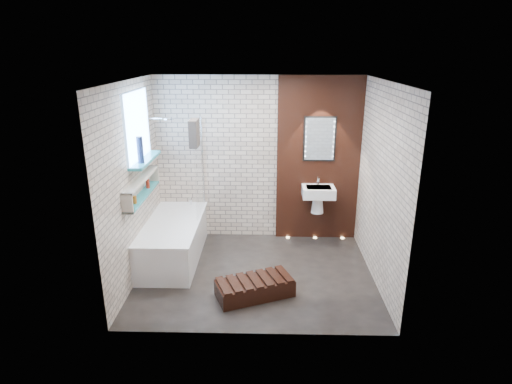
{
  "coord_description": "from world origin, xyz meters",
  "views": [
    {
      "loc": [
        0.14,
        -5.2,
        2.96
      ],
      "look_at": [
        0.0,
        0.15,
        1.15
      ],
      "focal_mm": 29.72,
      "sensor_mm": 36.0,
      "label": 1
    }
  ],
  "objects_px": {
    "bathtub": "(174,240)",
    "washbasin": "(318,195)",
    "bath_screen": "(199,167)",
    "led_mirror": "(320,139)",
    "walnut_step": "(255,288)"
  },
  "relations": [
    {
      "from": "bath_screen",
      "to": "walnut_step",
      "type": "bearing_deg",
      "value": -58.69
    },
    {
      "from": "washbasin",
      "to": "led_mirror",
      "type": "bearing_deg",
      "value": 90.0
    },
    {
      "from": "bathtub",
      "to": "bath_screen",
      "type": "xyz_separation_m",
      "value": [
        0.35,
        0.44,
        0.99
      ]
    },
    {
      "from": "bathtub",
      "to": "washbasin",
      "type": "height_order",
      "value": "washbasin"
    },
    {
      "from": "led_mirror",
      "to": "walnut_step",
      "type": "distance_m",
      "value": 2.54
    },
    {
      "from": "led_mirror",
      "to": "washbasin",
      "type": "bearing_deg",
      "value": -90.0
    },
    {
      "from": "bath_screen",
      "to": "led_mirror",
      "type": "distance_m",
      "value": 1.89
    },
    {
      "from": "bath_screen",
      "to": "led_mirror",
      "type": "bearing_deg",
      "value": 10.66
    },
    {
      "from": "bathtub",
      "to": "washbasin",
      "type": "relative_size",
      "value": 3.0
    },
    {
      "from": "bath_screen",
      "to": "washbasin",
      "type": "height_order",
      "value": "bath_screen"
    },
    {
      "from": "bathtub",
      "to": "led_mirror",
      "type": "bearing_deg",
      "value": 19.78
    },
    {
      "from": "washbasin",
      "to": "walnut_step",
      "type": "relative_size",
      "value": 0.61
    },
    {
      "from": "bathtub",
      "to": "walnut_step",
      "type": "relative_size",
      "value": 1.84
    },
    {
      "from": "bathtub",
      "to": "walnut_step",
      "type": "distance_m",
      "value": 1.59
    },
    {
      "from": "bathtub",
      "to": "led_mirror",
      "type": "height_order",
      "value": "led_mirror"
    }
  ]
}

